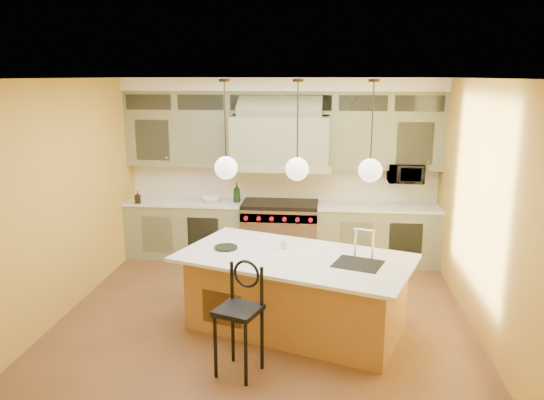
# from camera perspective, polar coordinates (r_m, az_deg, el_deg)

# --- Properties ---
(floor) EXTENTS (5.00, 5.00, 0.00)m
(floor) POSITION_cam_1_polar(r_m,az_deg,el_deg) (6.75, -0.81, -12.49)
(floor) COLOR brown
(floor) RESTS_ON ground
(ceiling) EXTENTS (5.00, 5.00, 0.00)m
(ceiling) POSITION_cam_1_polar(r_m,az_deg,el_deg) (6.08, -0.90, 12.96)
(ceiling) COLOR white
(ceiling) RESTS_ON wall_back
(wall_back) EXTENTS (5.00, 0.00, 5.00)m
(wall_back) POSITION_cam_1_polar(r_m,az_deg,el_deg) (8.69, 1.10, 3.44)
(wall_back) COLOR gold
(wall_back) RESTS_ON ground
(wall_front) EXTENTS (5.00, 0.00, 5.00)m
(wall_front) POSITION_cam_1_polar(r_m,az_deg,el_deg) (3.90, -5.26, -9.12)
(wall_front) COLOR gold
(wall_front) RESTS_ON ground
(wall_left) EXTENTS (0.00, 5.00, 5.00)m
(wall_left) POSITION_cam_1_polar(r_m,az_deg,el_deg) (7.00, -21.62, 0.09)
(wall_left) COLOR gold
(wall_left) RESTS_ON ground
(wall_right) EXTENTS (0.00, 5.00, 5.00)m
(wall_right) POSITION_cam_1_polar(r_m,az_deg,el_deg) (6.46, 21.74, -0.95)
(wall_right) COLOR gold
(wall_right) RESTS_ON ground
(back_cabinetry) EXTENTS (5.00, 0.77, 2.90)m
(back_cabinetry) POSITION_cam_1_polar(r_m,az_deg,el_deg) (8.44, 0.94, 3.00)
(back_cabinetry) COLOR gray
(back_cabinetry) RESTS_ON floor
(range) EXTENTS (1.20, 0.74, 0.96)m
(range) POSITION_cam_1_polar(r_m,az_deg,el_deg) (8.57, 0.87, -3.33)
(range) COLOR silver
(range) RESTS_ON floor
(kitchen_island) EXTENTS (2.92, 2.15, 1.35)m
(kitchen_island) POSITION_cam_1_polar(r_m,az_deg,el_deg) (6.29, 2.61, -9.78)
(kitchen_island) COLOR olive
(kitchen_island) RESTS_ON floor
(counter_stool) EXTENTS (0.51, 0.51, 1.15)m
(counter_stool) POSITION_cam_1_polar(r_m,az_deg,el_deg) (5.36, -3.46, -11.90)
(counter_stool) COLOR black
(counter_stool) RESTS_ON floor
(microwave) EXTENTS (0.54, 0.37, 0.30)m
(microwave) POSITION_cam_1_polar(r_m,az_deg,el_deg) (8.51, 14.17, 2.82)
(microwave) COLOR black
(microwave) RESTS_ON back_cabinetry
(oil_bottle_a) EXTENTS (0.14, 0.14, 0.31)m
(oil_bottle_a) POSITION_cam_1_polar(r_m,az_deg,el_deg) (8.51, -3.81, 0.78)
(oil_bottle_a) COLOR black
(oil_bottle_a) RESTS_ON back_cabinetry
(oil_bottle_b) EXTENTS (0.10, 0.10, 0.20)m
(oil_bottle_b) POSITION_cam_1_polar(r_m,az_deg,el_deg) (8.71, -14.24, 0.29)
(oil_bottle_b) COLOR black
(oil_bottle_b) RESTS_ON back_cabinetry
(fruit_bowl) EXTENTS (0.35, 0.35, 0.07)m
(fruit_bowl) POSITION_cam_1_polar(r_m,az_deg,el_deg) (8.62, -6.56, 0.06)
(fruit_bowl) COLOR white
(fruit_bowl) RESTS_ON back_cabinetry
(cup) EXTENTS (0.10, 0.10, 0.09)m
(cup) POSITION_cam_1_polar(r_m,az_deg,el_deg) (6.33, 1.26, -4.86)
(cup) COLOR beige
(cup) RESTS_ON kitchen_island
(pendant_left) EXTENTS (0.26, 0.26, 1.11)m
(pendant_left) POSITION_cam_1_polar(r_m,az_deg,el_deg) (5.97, -4.98, 3.75)
(pendant_left) COLOR #2D2319
(pendant_left) RESTS_ON ceiling
(pendant_center) EXTENTS (0.26, 0.26, 1.11)m
(pendant_center) POSITION_cam_1_polar(r_m,az_deg,el_deg) (5.88, 2.72, 3.62)
(pendant_center) COLOR #2D2319
(pendant_center) RESTS_ON ceiling
(pendant_right) EXTENTS (0.26, 0.26, 1.11)m
(pendant_right) POSITION_cam_1_polar(r_m,az_deg,el_deg) (5.89, 10.53, 3.43)
(pendant_right) COLOR #2D2319
(pendant_right) RESTS_ON ceiling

